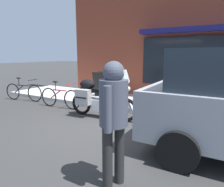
% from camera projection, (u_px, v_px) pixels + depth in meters
% --- Properties ---
extents(ground_plane, '(80.00, 80.00, 0.00)m').
position_uv_depth(ground_plane, '(108.00, 124.00, 5.37)').
color(ground_plane, '#333333').
extents(touring_motorcycle, '(2.14, 0.75, 1.40)m').
position_uv_depth(touring_motorcycle, '(98.00, 97.00, 5.86)').
color(touring_motorcycle, black).
rests_on(touring_motorcycle, ground_plane).
extents(parked_bicycle, '(1.66, 0.48, 0.92)m').
position_uv_depth(parked_bicycle, '(60.00, 97.00, 6.99)').
color(parked_bicycle, black).
rests_on(parked_bicycle, ground_plane).
extents(pedestrian_walking, '(0.45, 0.55, 1.72)m').
position_uv_depth(pedestrian_walking, '(114.00, 110.00, 2.69)').
color(pedestrian_walking, '#252525').
rests_on(pedestrian_walking, ground_plane).
extents(sandwich_board_sign, '(0.55, 0.42, 0.98)m').
position_uv_depth(sandwich_board_sign, '(101.00, 84.00, 8.38)').
color(sandwich_board_sign, black).
rests_on(sandwich_board_sign, sidewalk_curb).
extents(second_bicycle_by_cafe, '(1.73, 0.50, 0.92)m').
position_uv_depth(second_bicycle_by_cafe, '(23.00, 92.00, 8.09)').
color(second_bicycle_by_cafe, black).
rests_on(second_bicycle_by_cafe, ground_plane).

